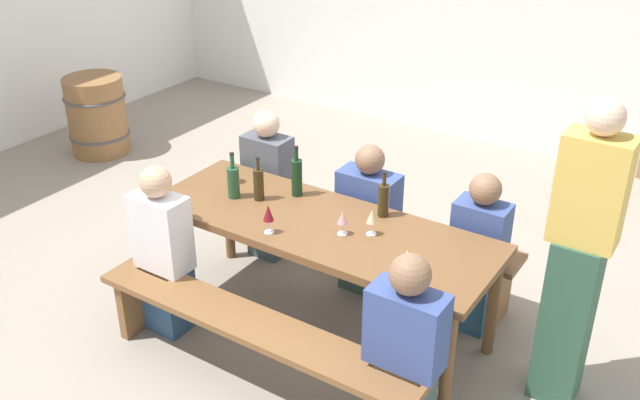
% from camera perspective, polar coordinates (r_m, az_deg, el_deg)
% --- Properties ---
extents(ground_plane, '(24.00, 24.00, 0.00)m').
position_cam_1_polar(ground_plane, '(4.71, 0.00, -9.78)').
color(ground_plane, gray).
extents(tasting_table, '(2.17, 0.77, 0.75)m').
position_cam_1_polar(tasting_table, '(4.33, 0.00, -2.68)').
color(tasting_table, brown).
rests_on(tasting_table, ground).
extents(bench_near, '(2.07, 0.30, 0.45)m').
position_cam_1_polar(bench_near, '(4.05, -5.41, -10.61)').
color(bench_near, brown).
rests_on(bench_near, ground).
extents(bench_far, '(2.07, 0.30, 0.45)m').
position_cam_1_polar(bench_far, '(5.00, 4.31, -2.49)').
color(bench_far, brown).
rests_on(bench_far, ground).
extents(wine_bottle_0, '(0.08, 0.08, 0.31)m').
position_cam_1_polar(wine_bottle_0, '(4.57, -6.90, 1.48)').
color(wine_bottle_0, '#234C2D').
rests_on(wine_bottle_0, tasting_table).
extents(wine_bottle_1, '(0.07, 0.07, 0.34)m').
position_cam_1_polar(wine_bottle_1, '(4.56, -1.86, 1.86)').
color(wine_bottle_1, '#143319').
rests_on(wine_bottle_1, tasting_table).
extents(wine_bottle_2, '(0.07, 0.07, 0.29)m').
position_cam_1_polar(wine_bottle_2, '(4.33, 5.07, 0.04)').
color(wine_bottle_2, '#332814').
rests_on(wine_bottle_2, tasting_table).
extents(wine_bottle_3, '(0.07, 0.07, 0.29)m').
position_cam_1_polar(wine_bottle_3, '(4.52, -4.90, 1.31)').
color(wine_bottle_3, '#332814').
rests_on(wine_bottle_3, tasting_table).
extents(wine_glass_0, '(0.07, 0.07, 0.18)m').
position_cam_1_polar(wine_glass_0, '(3.73, 6.95, -4.60)').
color(wine_glass_0, silver).
rests_on(wine_glass_0, tasting_table).
extents(wine_glass_1, '(0.08, 0.08, 0.16)m').
position_cam_1_polar(wine_glass_1, '(4.77, -6.90, 2.66)').
color(wine_glass_1, silver).
rests_on(wine_glass_1, tasting_table).
extents(wine_glass_2, '(0.06, 0.06, 0.18)m').
position_cam_1_polar(wine_glass_2, '(4.13, -4.13, -1.10)').
color(wine_glass_2, silver).
rests_on(wine_glass_2, tasting_table).
extents(wine_glass_3, '(0.06, 0.06, 0.15)m').
position_cam_1_polar(wine_glass_3, '(4.12, 1.80, -1.50)').
color(wine_glass_3, silver).
rests_on(wine_glass_3, tasting_table).
extents(wine_glass_4, '(0.06, 0.06, 0.16)m').
position_cam_1_polar(wine_glass_4, '(4.12, 4.14, -1.40)').
color(wine_glass_4, silver).
rests_on(wine_glass_4, tasting_table).
extents(seated_guest_near_0, '(0.34, 0.24, 1.12)m').
position_cam_1_polar(seated_guest_near_0, '(4.49, -12.29, -4.23)').
color(seated_guest_near_0, navy).
rests_on(seated_guest_near_0, ground).
extents(seated_guest_near_1, '(0.39, 0.24, 1.08)m').
position_cam_1_polar(seated_guest_near_1, '(3.69, 6.75, -11.97)').
color(seated_guest_near_1, '#425451').
rests_on(seated_guest_near_1, ground).
extents(seated_guest_far_0, '(0.34, 0.24, 1.13)m').
position_cam_1_polar(seated_guest_far_0, '(5.19, -4.11, 0.94)').
color(seated_guest_far_0, '#364B4B').
rests_on(seated_guest_far_0, ground).
extents(seated_guest_far_1, '(0.41, 0.24, 1.06)m').
position_cam_1_polar(seated_guest_far_1, '(4.80, 3.82, -1.89)').
color(seated_guest_far_1, '#2F473D').
rests_on(seated_guest_far_1, ground).
extents(seated_guest_far_2, '(0.32, 0.24, 1.06)m').
position_cam_1_polar(seated_guest_far_2, '(4.53, 12.41, -4.36)').
color(seated_guest_far_2, '#27546E').
rests_on(seated_guest_far_2, ground).
extents(standing_host, '(0.33, 0.24, 1.75)m').
position_cam_1_polar(standing_host, '(3.93, 19.75, -4.80)').
color(standing_host, '#2D513E').
rests_on(standing_host, ground).
extents(wine_barrel, '(0.59, 0.59, 0.76)m').
position_cam_1_polar(wine_barrel, '(7.31, -17.29, 6.45)').
color(wine_barrel, olive).
rests_on(wine_barrel, ground).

